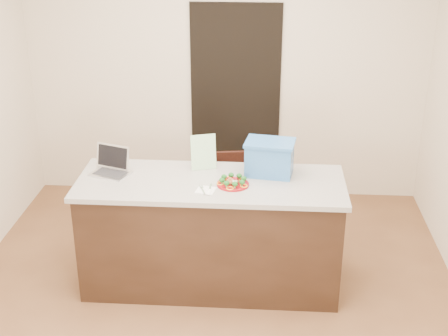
# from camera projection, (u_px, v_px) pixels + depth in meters

# --- Properties ---
(ground) EXTENTS (4.00, 4.00, 0.00)m
(ground) POSITION_uv_depth(u_px,v_px,m) (209.00, 300.00, 4.92)
(ground) COLOR brown
(ground) RESTS_ON ground
(room_shell) EXTENTS (4.00, 4.00, 4.00)m
(room_shell) POSITION_uv_depth(u_px,v_px,m) (207.00, 103.00, 4.27)
(room_shell) COLOR white
(room_shell) RESTS_ON ground
(doorway) EXTENTS (0.90, 0.02, 2.00)m
(doorway) POSITION_uv_depth(u_px,v_px,m) (235.00, 103.00, 6.32)
(doorway) COLOR black
(doorway) RESTS_ON ground
(island) EXTENTS (2.06, 0.76, 0.92)m
(island) POSITION_uv_depth(u_px,v_px,m) (211.00, 233.00, 4.96)
(island) COLOR black
(island) RESTS_ON ground
(plate) EXTENTS (0.24, 0.24, 0.02)m
(plate) POSITION_uv_depth(u_px,v_px,m) (233.00, 184.00, 4.70)
(plate) COLOR maroon
(plate) RESTS_ON island
(meatballs) EXTENTS (0.10, 0.10, 0.04)m
(meatballs) POSITION_uv_depth(u_px,v_px,m) (232.00, 181.00, 4.69)
(meatballs) COLOR brown
(meatballs) RESTS_ON plate
(broccoli) EXTENTS (0.21, 0.21, 0.04)m
(broccoli) POSITION_uv_depth(u_px,v_px,m) (233.00, 179.00, 4.69)
(broccoli) COLOR #114314
(broccoli) RESTS_ON plate
(pepper_rings) EXTENTS (0.24, 0.24, 0.01)m
(pepper_rings) POSITION_uv_depth(u_px,v_px,m) (233.00, 183.00, 4.70)
(pepper_rings) COLOR orange
(pepper_rings) RESTS_ON plate
(napkin) EXTENTS (0.16, 0.16, 0.01)m
(napkin) POSITION_uv_depth(u_px,v_px,m) (206.00, 190.00, 4.62)
(napkin) COLOR silver
(napkin) RESTS_ON island
(fork) EXTENTS (0.05, 0.17, 0.00)m
(fork) POSITION_uv_depth(u_px,v_px,m) (203.00, 189.00, 4.63)
(fork) COLOR silver
(fork) RESTS_ON napkin
(knife) EXTENTS (0.02, 0.19, 0.01)m
(knife) POSITION_uv_depth(u_px,v_px,m) (210.00, 190.00, 4.60)
(knife) COLOR white
(knife) RESTS_ON napkin
(yogurt_bottle) EXTENTS (0.04, 0.04, 0.08)m
(yogurt_bottle) POSITION_uv_depth(u_px,v_px,m) (235.00, 184.00, 4.66)
(yogurt_bottle) COLOR white
(yogurt_bottle) RESTS_ON island
(laptop) EXTENTS (0.34, 0.32, 0.21)m
(laptop) POSITION_uv_depth(u_px,v_px,m) (112.00, 165.00, 4.91)
(laptop) COLOR silver
(laptop) RESTS_ON island
(leaflet) EXTENTS (0.20, 0.10, 0.28)m
(leaflet) POSITION_uv_depth(u_px,v_px,m) (203.00, 152.00, 4.93)
(leaflet) COLOR white
(leaflet) RESTS_ON island
(blue_box) EXTENTS (0.41, 0.32, 0.27)m
(blue_box) POSITION_uv_depth(u_px,v_px,m) (270.00, 158.00, 4.85)
(blue_box) COLOR #2D62A3
(blue_box) RESTS_ON island
(chair) EXTENTS (0.42, 0.42, 0.83)m
(chair) POSITION_uv_depth(u_px,v_px,m) (235.00, 192.00, 5.64)
(chair) COLOR black
(chair) RESTS_ON ground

